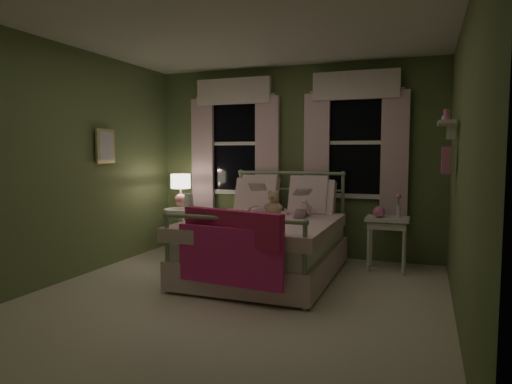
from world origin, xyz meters
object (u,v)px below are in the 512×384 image
at_px(teddy_bear, 274,205).
at_px(nightstand_right, 387,225).
at_px(bed, 267,242).
at_px(child_left, 257,188).
at_px(child_right, 300,191).
at_px(table_lamp, 181,187).
at_px(nightstand_left, 181,225).

bearing_deg(teddy_bear, nightstand_right, 18.72).
distance_m(bed, child_left, 0.78).
xyz_separation_m(bed, child_left, (-0.28, 0.42, 0.59)).
bearing_deg(child_left, nightstand_right, -172.35).
bearing_deg(child_right, table_lamp, -16.03).
bearing_deg(nightstand_right, child_left, -169.93).
xyz_separation_m(teddy_bear, nightstand_right, (1.29, 0.44, -0.24)).
relative_size(child_left, child_right, 1.04).
bearing_deg(nightstand_right, child_right, -164.57).
bearing_deg(child_right, child_left, -11.45).
height_order(bed, child_left, child_left).
relative_size(teddy_bear, table_lamp, 0.70).
height_order(child_right, nightstand_left, child_right).
xyz_separation_m(child_left, child_right, (0.56, 0.00, -0.02)).
bearing_deg(table_lamp, bed, -21.21).
bearing_deg(child_right, nightstand_left, -16.03).
bearing_deg(child_left, nightstand_left, -9.20).
bearing_deg(table_lamp, nightstand_left, 180.00).
relative_size(child_right, nightstand_left, 1.20).
xyz_separation_m(nightstand_left, nightstand_right, (2.73, 0.14, 0.13)).
distance_m(teddy_bear, table_lamp, 1.48).
relative_size(bed, teddy_bear, 6.55).
relative_size(child_right, table_lamp, 1.75).
distance_m(child_left, teddy_bear, 0.37).
height_order(child_right, teddy_bear, child_right).
height_order(teddy_bear, nightstand_right, teddy_bear).
bearing_deg(nightstand_right, nightstand_left, -177.05).
bearing_deg(teddy_bear, nightstand_left, 168.38).
bearing_deg(nightstand_right, table_lamp, -177.05).
bearing_deg(child_left, teddy_bear, 148.08).
relative_size(bed, table_lamp, 4.56).
distance_m(bed, nightstand_left, 1.55).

